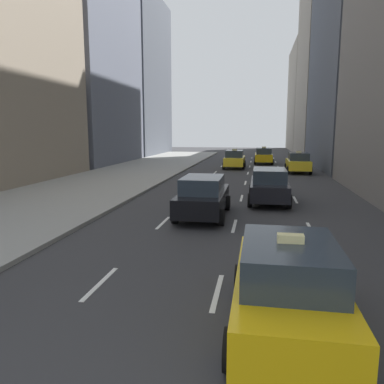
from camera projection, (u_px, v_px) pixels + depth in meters
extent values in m
cube|color=gray|center=(119.00, 177.00, 28.52)|extent=(8.00, 66.00, 0.15)
cube|color=white|center=(100.00, 283.00, 8.90)|extent=(0.12, 2.00, 0.01)
cube|color=white|center=(163.00, 223.00, 14.73)|extent=(0.12, 2.00, 0.01)
cube|color=white|center=(190.00, 196.00, 20.56)|extent=(0.12, 2.00, 0.01)
cube|color=white|center=(205.00, 182.00, 26.39)|extent=(0.12, 2.00, 0.01)
cube|color=white|center=(215.00, 172.00, 32.21)|extent=(0.12, 2.00, 0.01)
cube|color=white|center=(222.00, 166.00, 38.04)|extent=(0.12, 2.00, 0.01)
cube|color=white|center=(227.00, 161.00, 43.87)|extent=(0.12, 2.00, 0.01)
cube|color=white|center=(231.00, 158.00, 49.70)|extent=(0.12, 2.00, 0.01)
cube|color=white|center=(217.00, 292.00, 8.42)|extent=(0.12, 2.00, 0.01)
cube|color=white|center=(234.00, 226.00, 14.25)|extent=(0.12, 2.00, 0.01)
cube|color=white|center=(242.00, 198.00, 20.08)|extent=(0.12, 2.00, 0.01)
cube|color=white|center=(245.00, 183.00, 25.90)|extent=(0.12, 2.00, 0.01)
cube|color=white|center=(248.00, 173.00, 31.73)|extent=(0.12, 2.00, 0.01)
cube|color=white|center=(250.00, 166.00, 37.56)|extent=(0.12, 2.00, 0.01)
cube|color=white|center=(251.00, 162.00, 43.39)|extent=(0.12, 2.00, 0.01)
cube|color=white|center=(252.00, 158.00, 49.22)|extent=(0.12, 2.00, 0.01)
cube|color=white|center=(348.00, 302.00, 7.94)|extent=(0.12, 2.00, 0.01)
cube|color=white|center=(311.00, 229.00, 13.77)|extent=(0.12, 2.00, 0.01)
cube|color=white|center=(295.00, 200.00, 19.59)|extent=(0.12, 2.00, 0.01)
cube|color=white|center=(287.00, 184.00, 25.42)|extent=(0.12, 2.00, 0.01)
cube|color=white|center=(282.00, 174.00, 31.25)|extent=(0.12, 2.00, 0.01)
cube|color=white|center=(278.00, 167.00, 37.08)|extent=(0.12, 2.00, 0.01)
cube|color=white|center=(276.00, 162.00, 42.91)|extent=(0.12, 2.00, 0.01)
cube|color=white|center=(274.00, 158.00, 48.74)|extent=(0.12, 2.00, 0.01)
cube|color=slate|center=(91.00, 10.00, 38.56)|extent=(6.00, 14.70, 31.73)
cube|color=#4C515B|center=(140.00, 77.00, 54.59)|extent=(6.00, 15.29, 22.43)
cube|color=gray|center=(326.00, 33.00, 50.58)|extent=(6.00, 15.26, 33.33)
cube|color=gray|center=(308.00, 99.00, 68.18)|extent=(6.00, 17.55, 18.54)
cube|color=yellow|center=(235.00, 161.00, 35.78)|extent=(1.80, 4.40, 0.76)
cube|color=#28333D|center=(235.00, 154.00, 35.41)|extent=(1.58, 2.29, 0.64)
cube|color=#F2E599|center=(235.00, 150.00, 35.35)|extent=(0.44, 0.20, 0.14)
cylinder|color=black|center=(226.00, 163.00, 37.32)|extent=(0.22, 0.66, 0.66)
cylinder|color=black|center=(244.00, 164.00, 37.02)|extent=(0.22, 0.66, 0.66)
cylinder|color=black|center=(224.00, 166.00, 34.67)|extent=(0.22, 0.66, 0.66)
cylinder|color=black|center=(243.00, 166.00, 34.36)|extent=(0.22, 0.66, 0.66)
cube|color=yellow|center=(287.00, 293.00, 6.75)|extent=(1.80, 4.40, 0.76)
cube|color=#28333D|center=(290.00, 260.00, 6.38)|extent=(1.58, 2.29, 0.64)
cube|color=#F2E599|center=(291.00, 238.00, 6.31)|extent=(0.44, 0.20, 0.14)
cylinder|color=black|center=(240.00, 280.00, 8.29)|extent=(0.22, 0.66, 0.66)
cylinder|color=black|center=(325.00, 285.00, 7.98)|extent=(0.22, 0.66, 0.66)
cylinder|color=black|center=(231.00, 350.00, 5.64)|extent=(0.22, 0.66, 0.66)
cylinder|color=black|center=(357.00, 363.00, 5.33)|extent=(0.22, 0.66, 0.66)
cube|color=yellow|center=(264.00, 157.00, 40.59)|extent=(1.80, 4.40, 0.76)
cube|color=#28333D|center=(264.00, 151.00, 40.22)|extent=(1.58, 2.29, 0.64)
cube|color=#F2E599|center=(264.00, 147.00, 40.15)|extent=(0.44, 0.20, 0.14)
cylinder|color=black|center=(255.00, 160.00, 42.13)|extent=(0.22, 0.66, 0.66)
cylinder|color=black|center=(272.00, 160.00, 41.82)|extent=(0.22, 0.66, 0.66)
cylinder|color=black|center=(255.00, 162.00, 39.48)|extent=(0.22, 0.66, 0.66)
cylinder|color=black|center=(272.00, 162.00, 39.17)|extent=(0.22, 0.66, 0.66)
cube|color=yellow|center=(298.00, 164.00, 32.14)|extent=(1.80, 4.40, 0.76)
cube|color=#28333D|center=(299.00, 156.00, 31.77)|extent=(1.58, 2.29, 0.64)
cube|color=#F2E599|center=(299.00, 152.00, 31.70)|extent=(0.44, 0.20, 0.14)
cylinder|color=black|center=(286.00, 167.00, 33.68)|extent=(0.22, 0.66, 0.66)
cylinder|color=black|center=(307.00, 167.00, 33.37)|extent=(0.22, 0.66, 0.66)
cylinder|color=black|center=(288.00, 170.00, 31.03)|extent=(0.22, 0.66, 0.66)
cylinder|color=black|center=(311.00, 171.00, 30.72)|extent=(0.22, 0.66, 0.66)
cube|color=black|center=(269.00, 188.00, 18.89)|extent=(1.80, 4.71, 0.75)
cube|color=#28333D|center=(270.00, 175.00, 18.51)|extent=(1.58, 2.45, 0.64)
cylinder|color=black|center=(251.00, 191.00, 20.53)|extent=(0.22, 0.66, 0.66)
cylinder|color=black|center=(285.00, 192.00, 20.22)|extent=(0.22, 0.66, 0.66)
cylinder|color=black|center=(250.00, 200.00, 17.69)|extent=(0.22, 0.66, 0.66)
cylinder|color=black|center=(289.00, 202.00, 17.38)|extent=(0.22, 0.66, 0.66)
cube|color=black|center=(203.00, 200.00, 15.74)|extent=(1.80, 4.68, 0.75)
cube|color=#28333D|center=(203.00, 184.00, 15.35)|extent=(1.58, 2.43, 0.64)
cylinder|color=black|center=(189.00, 202.00, 17.36)|extent=(0.22, 0.66, 0.66)
cylinder|color=black|center=(227.00, 203.00, 17.05)|extent=(0.22, 0.66, 0.66)
cylinder|color=black|center=(175.00, 215.00, 14.55)|extent=(0.22, 0.66, 0.66)
cylinder|color=black|center=(221.00, 217.00, 14.24)|extent=(0.22, 0.66, 0.66)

